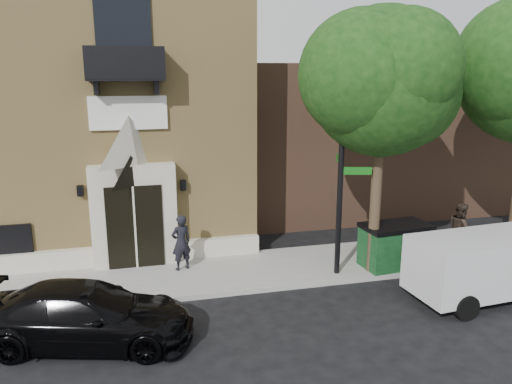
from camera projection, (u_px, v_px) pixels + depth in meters
ground at (177, 302)px, 13.57m from camera, size 120.00×120.00×0.00m
sidewalk at (205, 275)px, 15.20m from camera, size 42.00×3.00×0.15m
church at (76, 110)px, 19.27m from camera, size 12.20×11.01×9.30m
neighbour_building at (407, 133)px, 24.09m from camera, size 18.00×8.00×6.40m
street_tree_left at (385, 80)px, 13.91m from camera, size 4.97×4.38×7.77m
black_sedan at (86, 315)px, 11.37m from camera, size 5.19×3.07×1.41m
cargo_van at (495, 263)px, 13.63m from camera, size 4.57×2.15×1.81m
street_sign at (341, 173)px, 14.47m from camera, size 0.95×1.12×6.12m
fire_hydrant at (407, 252)px, 15.70m from camera, size 0.47×0.38×0.83m
dumpster at (395, 245)px, 15.58m from camera, size 2.17×1.36×1.36m
planter at (144, 254)px, 15.79m from camera, size 0.66×0.60×0.64m
pedestrian_near at (181, 242)px, 15.24m from camera, size 0.74×0.61×1.74m
pedestrian_far at (460, 230)px, 16.37m from camera, size 0.91×1.04×1.81m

